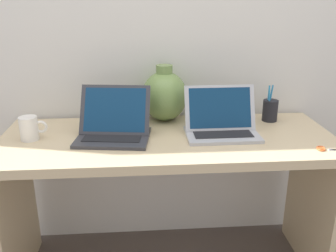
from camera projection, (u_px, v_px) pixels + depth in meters
back_wall at (163, 23)px, 1.83m from camera, size 4.40×0.04×2.40m
desk at (168, 167)px, 1.72m from camera, size 1.52×0.60×0.73m
laptop_left at (114, 125)px, 1.65m from camera, size 0.34×0.29×0.22m
laptop_right at (221, 122)px, 1.68m from camera, size 0.33×0.22×0.21m
green_vase at (164, 96)px, 1.85m from camera, size 0.23×0.23×0.28m
coffee_mug at (30, 128)px, 1.62m from camera, size 0.12×0.08×0.10m
pen_cup at (270, 110)px, 1.86m from camera, size 0.08×0.08×0.18m
scissors at (328, 149)px, 1.52m from camera, size 0.15×0.08×0.01m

